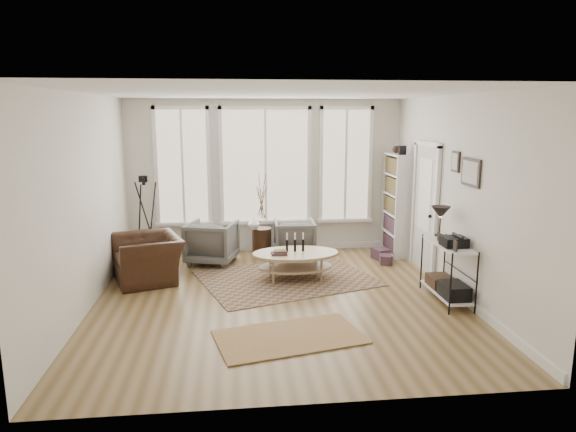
{
  "coord_description": "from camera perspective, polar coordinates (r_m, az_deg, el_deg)",
  "views": [
    {
      "loc": [
        -0.63,
        -7.0,
        2.63
      ],
      "look_at": [
        0.2,
        0.6,
        1.1
      ],
      "focal_mm": 32.0,
      "sensor_mm": 36.0,
      "label": 1
    }
  ],
  "objects": [
    {
      "name": "door",
      "position": [
        8.88,
        14.99,
        1.16
      ],
      "size": [
        0.09,
        1.06,
        2.22
      ],
      "color": "silver",
      "rests_on": "ground"
    },
    {
      "name": "wall_art",
      "position": [
        7.49,
        19.23,
        4.92
      ],
      "size": [
        0.04,
        0.88,
        0.44
      ],
      "color": "black",
      "rests_on": "ground"
    },
    {
      "name": "armchair_right",
      "position": [
        9.58,
        0.73,
        -2.47
      ],
      "size": [
        0.76,
        0.78,
        0.69
      ],
      "primitive_type": "imported",
      "rotation": [
        0.0,
        0.0,
        3.11
      ],
      "color": "slate",
      "rests_on": "ground"
    },
    {
      "name": "rug_runner",
      "position": [
        6.29,
        0.17,
        -13.26
      ],
      "size": [
        1.9,
        1.32,
        0.01
      ],
      "primitive_type": "cube",
      "rotation": [
        0.0,
        0.0,
        0.23
      ],
      "color": "brown",
      "rests_on": "ground"
    },
    {
      "name": "book_stack_far",
      "position": [
        9.31,
        10.79,
        -4.76
      ],
      "size": [
        0.24,
        0.29,
        0.17
      ],
      "primitive_type": "cube",
      "rotation": [
        0.0,
        0.0,
        -0.15
      ],
      "color": "maroon",
      "rests_on": "ground"
    },
    {
      "name": "side_table",
      "position": [
        9.49,
        -2.95,
        -0.24
      ],
      "size": [
        0.36,
        0.36,
        1.52
      ],
      "color": "#331E12",
      "rests_on": "ground"
    },
    {
      "name": "accent_chair",
      "position": [
        8.49,
        -15.31,
        -4.58
      ],
      "size": [
        1.37,
        1.29,
        0.72
      ],
      "primitive_type": "imported",
      "rotation": [
        0.0,
        0.0,
        -1.23
      ],
      "color": "#331E12",
      "rests_on": "ground"
    },
    {
      "name": "bay_window",
      "position": [
        9.78,
        -2.51,
        5.32
      ],
      "size": [
        4.14,
        0.12,
        2.24
      ],
      "color": "tan",
      "rests_on": "ground"
    },
    {
      "name": "low_shelf",
      "position": [
        7.64,
        17.3,
        -5.3
      ],
      "size": [
        0.38,
        1.08,
        1.3
      ],
      "color": "white",
      "rests_on": "ground"
    },
    {
      "name": "bookcase",
      "position": [
        9.86,
        11.99,
        1.3
      ],
      "size": [
        0.31,
        0.85,
        2.06
      ],
      "color": "white",
      "rests_on": "ground"
    },
    {
      "name": "book_stack_near",
      "position": [
        9.59,
        10.25,
        -4.15
      ],
      "size": [
        0.32,
        0.36,
        0.2
      ],
      "primitive_type": "cube",
      "rotation": [
        0.0,
        0.0,
        0.28
      ],
      "color": "maroon",
      "rests_on": "ground"
    },
    {
      "name": "coffee_table",
      "position": [
        8.28,
        0.77,
        -4.71
      ],
      "size": [
        1.41,
        0.93,
        0.64
      ],
      "color": "tan",
      "rests_on": "ground"
    },
    {
      "name": "room",
      "position": [
        7.15,
        -0.94,
        1.63
      ],
      "size": [
        5.5,
        5.54,
        2.9
      ],
      "color": "olive",
      "rests_on": "ground"
    },
    {
      "name": "rug_main",
      "position": [
        8.38,
        -0.18,
        -6.92
      ],
      "size": [
        3.11,
        2.69,
        0.01
      ],
      "primitive_type": "cube",
      "rotation": [
        0.0,
        0.0,
        0.32
      ],
      "color": "brown",
      "rests_on": "ground"
    },
    {
      "name": "armchair_left",
      "position": [
        9.25,
        -8.45,
        -2.89
      ],
      "size": [
        1.01,
        1.03,
        0.76
      ],
      "primitive_type": "imported",
      "rotation": [
        0.0,
        0.0,
        2.86
      ],
      "color": "slate",
      "rests_on": "ground"
    },
    {
      "name": "tripod_camera",
      "position": [
        9.52,
        -15.5,
        -0.69
      ],
      "size": [
        0.55,
        0.55,
        1.56
      ],
      "color": "black",
      "rests_on": "ground"
    },
    {
      "name": "vase",
      "position": [
        9.42,
        -3.84,
        -0.82
      ],
      "size": [
        0.24,
        0.24,
        0.22
      ],
      "primitive_type": "imported",
      "rotation": [
        0.0,
        0.0,
        -0.12
      ],
      "color": "silver",
      "rests_on": "side_table"
    }
  ]
}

